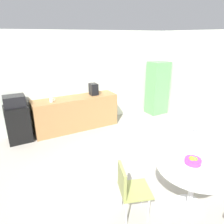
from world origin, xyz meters
name	(u,v)px	position (x,y,z in m)	size (l,w,h in m)	color
ground_plane	(138,179)	(0.00, 0.00, 0.00)	(6.00, 6.00, 0.00)	#9E998E
wall_back	(77,80)	(0.00, 3.00, 1.30)	(6.00, 0.10, 2.60)	silver
counter_block	(76,113)	(-0.21, 2.65, 0.45)	(2.28, 0.60, 0.90)	#9E7042
mini_fridge	(18,124)	(-1.70, 2.65, 0.45)	(0.54, 0.54, 0.89)	black
microwave	(14,101)	(-1.70, 2.65, 1.02)	(0.48, 0.38, 0.26)	black
locker_cabinet	(157,88)	(2.55, 2.55, 0.85)	(0.60, 0.50, 1.69)	#599959
round_table	(194,173)	(0.30, -0.90, 0.61)	(1.11, 1.11, 0.75)	silver
chair_gray	(201,148)	(1.11, -0.37, 0.52)	(0.58, 0.58, 0.83)	silver
chair_olive	(128,186)	(-0.62, -0.58, 0.52)	(0.53, 0.53, 0.83)	silver
fruit_bowl	(193,161)	(0.30, -0.85, 0.79)	(0.23, 0.23, 0.11)	#D8338C
mug_white	(51,100)	(-0.87, 2.56, 0.95)	(0.13, 0.08, 0.09)	white
coffee_maker	(94,89)	(0.33, 2.65, 1.06)	(0.20, 0.24, 0.32)	black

